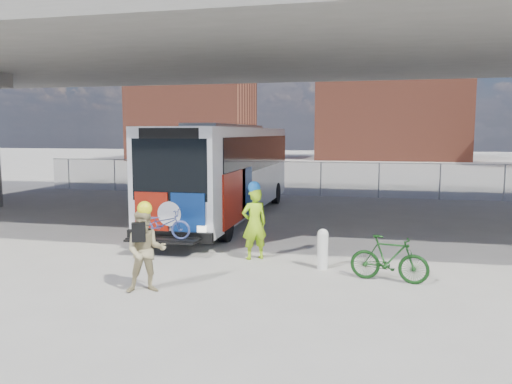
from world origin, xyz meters
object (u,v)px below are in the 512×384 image
(bus, at_px, (228,165))
(bike_parked, at_px, (389,259))
(cyclist_hivis, at_px, (254,222))
(cyclist_tan, at_px, (146,250))
(bollard, at_px, (323,247))

(bus, height_order, bike_parked, bus)
(cyclist_hivis, height_order, bike_parked, cyclist_hivis)
(bike_parked, bearing_deg, cyclist_tan, 121.28)
(bollard, bearing_deg, bus, 122.42)
(cyclist_tan, xyz_separation_m, bike_parked, (5.06, 1.91, -0.39))
(bus, bearing_deg, cyclist_hivis, -68.31)
(bus, bearing_deg, bollard, -57.58)
(bollard, relative_size, bike_parked, 0.58)
(bus, xyz_separation_m, bike_parked, (5.97, -7.66, -1.58))
(bollard, xyz_separation_m, cyclist_tan, (-3.49, -2.64, 0.38))
(bollard, bearing_deg, cyclist_tan, -142.90)
(bollard, distance_m, cyclist_tan, 4.40)
(bus, bearing_deg, bike_parked, -52.06)
(cyclist_tan, relative_size, bike_parked, 1.11)
(bus, relative_size, cyclist_tan, 6.60)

